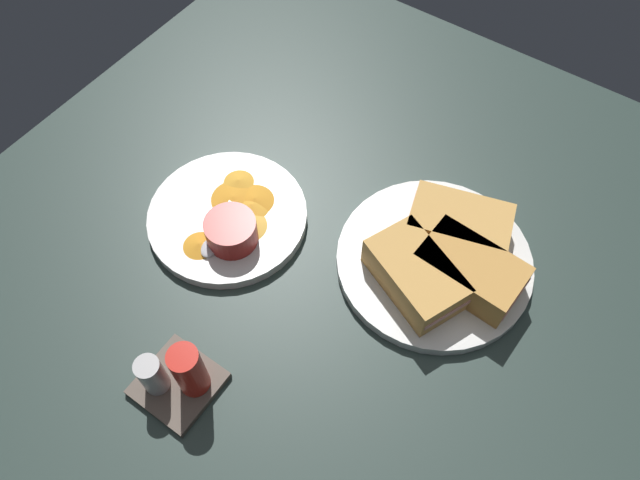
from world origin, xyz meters
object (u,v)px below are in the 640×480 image
(sandwich_half_far, at_px, (470,270))
(ramekin_light_gravy, at_px, (231,231))
(plate_chips_companion, at_px, (228,217))
(condiment_caddy, at_px, (177,376))
(sandwich_half_extra, at_px, (459,225))
(ramekin_dark_sauce, at_px, (467,226))
(spoon_by_dark_ramekin, at_px, (439,260))
(spoon_by_gravy_ramekin, at_px, (213,240))
(plate_sandwich_main, at_px, (434,261))
(sandwich_half_near, at_px, (415,274))

(sandwich_half_far, bearing_deg, ramekin_light_gravy, 23.25)
(plate_chips_companion, relative_size, ramekin_light_gravy, 3.21)
(sandwich_half_far, relative_size, condiment_caddy, 1.44)
(sandwich_half_extra, height_order, ramekin_dark_sauce, sandwich_half_extra)
(sandwich_half_extra, relative_size, ramekin_light_gravy, 2.12)
(ramekin_dark_sauce, xyz_separation_m, spoon_by_dark_ramekin, (0.01, 0.06, -0.02))
(ramekin_dark_sauce, bearing_deg, spoon_by_gravy_ramekin, 36.67)
(plate_sandwich_main, distance_m, ramekin_light_gravy, 0.27)
(sandwich_half_near, xyz_separation_m, condiment_caddy, (0.16, 0.27, -0.01))
(plate_sandwich_main, distance_m, condiment_caddy, 0.36)
(spoon_by_gravy_ramekin, bearing_deg, ramekin_dark_sauce, -143.33)
(spoon_by_gravy_ramekin, distance_m, condiment_caddy, 0.20)
(plate_sandwich_main, height_order, ramekin_light_gravy, ramekin_light_gravy)
(plate_sandwich_main, distance_m, spoon_by_dark_ramekin, 0.01)
(plate_sandwich_main, relative_size, spoon_by_gravy_ramekin, 2.65)
(sandwich_half_near, distance_m, ramekin_dark_sauce, 0.11)
(sandwich_half_far, distance_m, ramekin_dark_sauce, 0.07)
(spoon_by_dark_ramekin, bearing_deg, spoon_by_gravy_ramekin, 28.73)
(sandwich_half_far, relative_size, ramekin_light_gravy, 1.97)
(plate_sandwich_main, xyz_separation_m, sandwich_half_near, (0.00, 0.05, 0.03))
(plate_sandwich_main, relative_size, sandwich_half_extra, 1.77)
(spoon_by_gravy_ramekin, bearing_deg, condiment_caddy, 118.55)
(ramekin_dark_sauce, height_order, condiment_caddy, condiment_caddy)
(plate_sandwich_main, bearing_deg, sandwich_half_extra, -95.56)
(ramekin_dark_sauce, distance_m, spoon_by_dark_ramekin, 0.06)
(ramekin_dark_sauce, distance_m, ramekin_light_gravy, 0.32)
(sandwich_half_extra, height_order, ramekin_light_gravy, sandwich_half_extra)
(plate_sandwich_main, bearing_deg, sandwich_half_far, 174.44)
(sandwich_half_near, bearing_deg, sandwich_half_extra, -95.56)
(sandwich_half_near, bearing_deg, condiment_caddy, 59.27)
(plate_sandwich_main, height_order, sandwich_half_near, sandwich_half_near)
(sandwich_half_far, relative_size, spoon_by_gravy_ramekin, 1.39)
(sandwich_half_near, bearing_deg, spoon_by_dark_ramekin, -102.85)
(sandwich_half_near, relative_size, condiment_caddy, 1.57)
(sandwich_half_far, xyz_separation_m, spoon_by_dark_ramekin, (0.04, -0.00, -0.02))
(spoon_by_dark_ramekin, bearing_deg, condiment_caddy, 61.66)
(sandwich_half_far, distance_m, spoon_by_gravy_ramekin, 0.34)
(sandwich_half_extra, xyz_separation_m, ramekin_light_gravy, (0.24, 0.18, -0.00))
(sandwich_half_near, bearing_deg, ramekin_dark_sauce, -100.44)
(spoon_by_dark_ramekin, distance_m, ramekin_light_gravy, 0.28)
(ramekin_light_gravy, distance_m, condiment_caddy, 0.20)
(plate_sandwich_main, xyz_separation_m, plate_chips_companion, (0.27, 0.10, 0.00))
(sandwich_half_far, bearing_deg, ramekin_dark_sauce, -60.70)
(sandwich_half_extra, distance_m, spoon_by_gravy_ramekin, 0.33)
(sandwich_half_near, relative_size, plate_chips_companion, 0.67)
(sandwich_half_far, distance_m, spoon_by_dark_ramekin, 0.05)
(ramekin_dark_sauce, height_order, plate_chips_companion, ramekin_dark_sauce)
(plate_sandwich_main, height_order, condiment_caddy, condiment_caddy)
(sandwich_half_extra, xyz_separation_m, spoon_by_gravy_ramekin, (0.26, 0.20, -0.02))
(spoon_by_dark_ramekin, relative_size, spoon_by_gravy_ramekin, 1.01)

